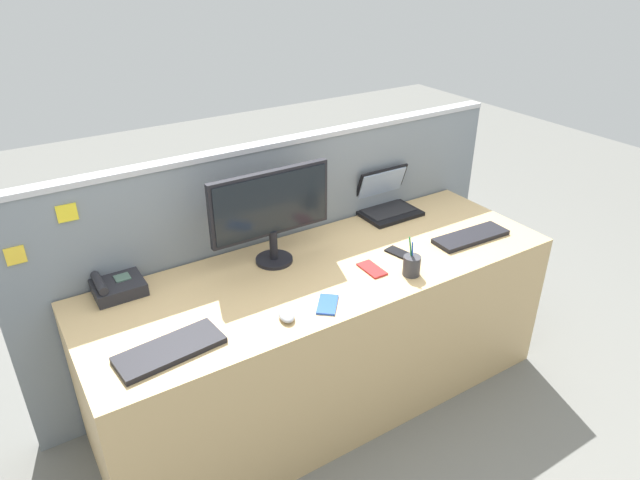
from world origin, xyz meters
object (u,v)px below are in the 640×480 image
(laptop, at_px, (385,201))
(cell_phone_black_slab, at_px, (399,253))
(pen_cup, at_px, (412,265))
(desk_phone, at_px, (117,287))
(keyboard_main, at_px, (471,237))
(computer_mouse_right_hand, at_px, (286,315))
(cell_phone_blue_case, at_px, (327,304))
(desktop_monitor, at_px, (271,208))
(keyboard_spare, at_px, (170,350))
(cell_phone_red_case, at_px, (372,269))

(laptop, relative_size, cell_phone_black_slab, 2.29)
(laptop, bearing_deg, pen_cup, -117.83)
(desk_phone, relative_size, keyboard_main, 0.51)
(desk_phone, xyz_separation_m, computer_mouse_right_hand, (0.50, -0.52, -0.02))
(computer_mouse_right_hand, xyz_separation_m, cell_phone_blue_case, (0.18, -0.01, -0.01))
(desktop_monitor, xyz_separation_m, pen_cup, (0.45, -0.43, -0.22))
(desktop_monitor, height_order, laptop, desktop_monitor)
(desk_phone, bearing_deg, cell_phone_blue_case, -38.05)
(keyboard_main, relative_size, pen_cup, 2.23)
(keyboard_spare, relative_size, cell_phone_black_slab, 2.86)
(desktop_monitor, height_order, pen_cup, desktop_monitor)
(cell_phone_blue_case, bearing_deg, computer_mouse_right_hand, -143.24)
(desktop_monitor, bearing_deg, desk_phone, 171.11)
(cell_phone_blue_case, bearing_deg, desktop_monitor, 132.08)
(desk_phone, height_order, keyboard_main, desk_phone)
(desktop_monitor, xyz_separation_m, cell_phone_blue_case, (0.01, -0.43, -0.26))
(cell_phone_blue_case, bearing_deg, desk_phone, -177.77)
(desk_phone, bearing_deg, computer_mouse_right_hand, -46.19)
(laptop, distance_m, keyboard_spare, 1.46)
(desktop_monitor, xyz_separation_m, cell_phone_black_slab, (0.52, -0.26, -0.26))
(desk_phone, bearing_deg, pen_cup, -25.48)
(cell_phone_black_slab, xyz_separation_m, cell_phone_red_case, (-0.20, -0.05, 0.00))
(pen_cup, xyz_separation_m, cell_phone_red_case, (-0.12, 0.12, -0.04))
(laptop, distance_m, cell_phone_blue_case, 0.93)
(keyboard_spare, relative_size, pen_cup, 2.14)
(cell_phone_blue_case, xyz_separation_m, cell_phone_black_slab, (0.51, 0.17, 0.00))
(cell_phone_red_case, bearing_deg, laptop, 47.49)
(pen_cup, distance_m, cell_phone_black_slab, 0.19)
(pen_cup, relative_size, cell_phone_blue_case, 1.28)
(desk_phone, distance_m, keyboard_spare, 0.48)
(keyboard_spare, bearing_deg, cell_phone_black_slab, 0.01)
(keyboard_main, bearing_deg, computer_mouse_right_hand, -172.95)
(keyboard_main, distance_m, cell_phone_black_slab, 0.40)
(pen_cup, relative_size, cell_phone_black_slab, 1.33)
(desktop_monitor, relative_size, cell_phone_blue_case, 4.12)
(computer_mouse_right_hand, bearing_deg, keyboard_main, 21.32)
(desk_phone, relative_size, pen_cup, 1.13)
(pen_cup, bearing_deg, laptop, 62.17)
(desk_phone, relative_size, keyboard_spare, 0.53)
(keyboard_spare, relative_size, computer_mouse_right_hand, 3.77)
(keyboard_main, xyz_separation_m, computer_mouse_right_hand, (-1.08, -0.09, 0.01))
(desktop_monitor, bearing_deg, keyboard_main, -19.84)
(laptop, xyz_separation_m, keyboard_spare, (-1.36, -0.51, -0.05))
(desk_phone, distance_m, cell_phone_black_slab, 1.25)
(desk_phone, bearing_deg, keyboard_spare, -83.44)
(cell_phone_black_slab, bearing_deg, pen_cup, -126.26)
(laptop, height_order, pen_cup, laptop)
(cell_phone_red_case, bearing_deg, keyboard_main, -1.41)
(keyboard_main, xyz_separation_m, cell_phone_red_case, (-0.59, 0.02, -0.01))
(cell_phone_blue_case, bearing_deg, keyboard_spare, -144.82)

